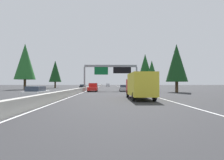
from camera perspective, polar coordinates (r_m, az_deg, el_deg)
name	(u,v)px	position (r m, az deg, el deg)	size (l,w,h in m)	color
ground_plane	(92,89)	(61.63, -6.11, -2.69)	(320.00, 320.00, 0.00)	#2D2D30
median_barrier	(95,87)	(81.58, -5.14, -1.96)	(180.00, 0.56, 0.90)	#ADAAA3
shoulder_stripe_right	(125,88)	(71.69, 3.79, -2.45)	(160.00, 0.16, 0.01)	silver
shoulder_stripe_median	(95,88)	(71.58, -5.24, -2.45)	(160.00, 0.16, 0.01)	silver
sign_gantry_overhead	(111,70)	(44.92, -0.18, 2.94)	(0.50, 12.68, 6.16)	gray
box_truck_distant_b	(140,85)	(22.27, 8.30, -1.51)	(8.50, 2.40, 2.95)	gold
sedan_mid_center	(123,88)	(44.33, 3.45, -2.46)	(4.40, 1.80, 1.47)	silver
pickup_far_center	(93,87)	(42.95, -5.72, -2.20)	(5.60, 2.00, 1.86)	red
minivan_near_right	(108,85)	(109.62, -1.27, -1.46)	(5.00, 1.95, 1.69)	silver
oncoming_near	(36,93)	(23.67, -21.72, -3.66)	(4.40, 1.80, 1.47)	white
oncoming_far	(83,87)	(62.64, -8.73, -2.03)	(4.40, 1.80, 1.47)	black
conifer_right_near	(177,63)	(40.61, 18.76, 4.86)	(4.29, 4.29, 9.76)	#4C3823
conifer_right_mid	(152,71)	(74.60, 11.84, 2.56)	(4.66, 4.66, 10.58)	#4C3823
conifer_right_far	(145,67)	(77.86, 9.90, 3.78)	(6.00, 6.00, 13.64)	#4C3823
conifer_left_near	(25,62)	(61.21, -24.60, 5.05)	(5.92, 5.92, 13.44)	#4C3823
conifer_left_mid	(55,71)	(78.20, -16.63, 2.52)	(4.76, 4.76, 10.82)	#4C3823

